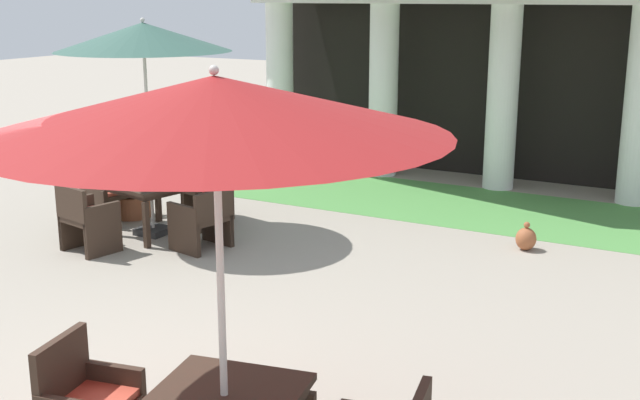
{
  "coord_description": "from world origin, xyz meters",
  "views": [
    {
      "loc": [
        3.83,
        -4.34,
        3.2
      ],
      "look_at": [
        0.15,
        2.31,
        1.26
      ],
      "focal_mm": 45.42,
      "sensor_mm": 36.0,
      "label": 1
    }
  ],
  "objects_px": {
    "patio_chair_mid_left_north": "(209,191)",
    "potted_palm_left_edge": "(132,196)",
    "patio_chair_mid_left_west": "(107,194)",
    "terracotta_urn": "(526,239)",
    "patio_umbrella_mid_left": "(143,39)",
    "patio_umbrella_near_foreground": "(215,109)",
    "patio_table_mid_left": "(151,189)",
    "patio_chair_mid_left_east": "(202,219)",
    "patio_chair_mid_left_south": "(87,220)"
  },
  "relations": [
    {
      "from": "patio_umbrella_near_foreground",
      "to": "patio_table_mid_left",
      "type": "relative_size",
      "value": 2.46
    },
    {
      "from": "patio_chair_mid_left_north",
      "to": "patio_chair_mid_left_east",
      "type": "relative_size",
      "value": 1.04
    },
    {
      "from": "patio_chair_mid_left_north",
      "to": "patio_table_mid_left",
      "type": "bearing_deg",
      "value": 90.0
    },
    {
      "from": "patio_chair_mid_left_west",
      "to": "potted_palm_left_edge",
      "type": "distance_m",
      "value": 0.38
    },
    {
      "from": "patio_table_mid_left",
      "to": "terracotta_urn",
      "type": "bearing_deg",
      "value": 20.67
    },
    {
      "from": "patio_table_mid_left",
      "to": "patio_chair_mid_left_north",
      "type": "height_order",
      "value": "patio_chair_mid_left_north"
    },
    {
      "from": "patio_umbrella_mid_left",
      "to": "potted_palm_left_edge",
      "type": "height_order",
      "value": "patio_umbrella_mid_left"
    },
    {
      "from": "patio_chair_mid_left_east",
      "to": "patio_chair_mid_left_west",
      "type": "bearing_deg",
      "value": 90.0
    },
    {
      "from": "patio_chair_mid_left_north",
      "to": "potted_palm_left_edge",
      "type": "relative_size",
      "value": 0.79
    },
    {
      "from": "patio_umbrella_near_foreground",
      "to": "patio_umbrella_mid_left",
      "type": "relative_size",
      "value": 0.97
    },
    {
      "from": "patio_chair_mid_left_south",
      "to": "terracotta_urn",
      "type": "xyz_separation_m",
      "value": [
        4.88,
        2.77,
        -0.27
      ]
    },
    {
      "from": "patio_umbrella_mid_left",
      "to": "potted_palm_left_edge",
      "type": "relative_size",
      "value": 2.73
    },
    {
      "from": "patio_table_mid_left",
      "to": "patio_chair_mid_left_east",
      "type": "distance_m",
      "value": 1.06
    },
    {
      "from": "patio_chair_mid_left_north",
      "to": "patio_chair_mid_left_south",
      "type": "relative_size",
      "value": 0.95
    },
    {
      "from": "patio_chair_mid_left_west",
      "to": "terracotta_urn",
      "type": "xyz_separation_m",
      "value": [
        5.69,
        1.55,
        -0.24
      ]
    },
    {
      "from": "patio_umbrella_near_foreground",
      "to": "patio_chair_mid_left_west",
      "type": "bearing_deg",
      "value": 139.34
    },
    {
      "from": "patio_umbrella_near_foreground",
      "to": "patio_table_mid_left",
      "type": "distance_m",
      "value": 6.47
    },
    {
      "from": "patio_umbrella_mid_left",
      "to": "patio_chair_mid_left_east",
      "type": "relative_size",
      "value": 3.63
    },
    {
      "from": "patio_umbrella_mid_left",
      "to": "patio_chair_mid_left_north",
      "type": "height_order",
      "value": "patio_umbrella_mid_left"
    },
    {
      "from": "patio_chair_mid_left_south",
      "to": "patio_chair_mid_left_east",
      "type": "bearing_deg",
      "value": 45.07
    },
    {
      "from": "patio_chair_mid_left_west",
      "to": "patio_chair_mid_left_south",
      "type": "xyz_separation_m",
      "value": [
        0.8,
        -1.22,
        0.03
      ]
    },
    {
      "from": "potted_palm_left_edge",
      "to": "terracotta_urn",
      "type": "distance_m",
      "value": 5.66
    },
    {
      "from": "patio_table_mid_left",
      "to": "potted_palm_left_edge",
      "type": "relative_size",
      "value": 1.08
    },
    {
      "from": "patio_umbrella_near_foreground",
      "to": "patio_umbrella_mid_left",
      "type": "xyz_separation_m",
      "value": [
        -4.34,
        4.39,
        0.09
      ]
    },
    {
      "from": "patio_chair_mid_left_west",
      "to": "terracotta_urn",
      "type": "relative_size",
      "value": 2.28
    },
    {
      "from": "patio_chair_mid_left_south",
      "to": "potted_palm_left_edge",
      "type": "relative_size",
      "value": 0.83
    },
    {
      "from": "patio_chair_mid_left_west",
      "to": "patio_table_mid_left",
      "type": "bearing_deg",
      "value": 90.0
    },
    {
      "from": "patio_umbrella_near_foreground",
      "to": "potted_palm_left_edge",
      "type": "xyz_separation_m",
      "value": [
        -5.19,
        4.93,
        -2.23
      ]
    },
    {
      "from": "patio_table_mid_left",
      "to": "potted_palm_left_edge",
      "type": "height_order",
      "value": "potted_palm_left_edge"
    },
    {
      "from": "patio_chair_mid_left_west",
      "to": "patio_chair_mid_left_north",
      "type": "height_order",
      "value": "patio_chair_mid_left_west"
    },
    {
      "from": "patio_chair_mid_left_north",
      "to": "patio_umbrella_mid_left",
      "type": "bearing_deg",
      "value": 90.0
    },
    {
      "from": "patio_chair_mid_left_east",
      "to": "patio_chair_mid_left_north",
      "type": "bearing_deg",
      "value": 45.05
    },
    {
      "from": "patio_umbrella_mid_left",
      "to": "patio_chair_mid_left_south",
      "type": "bearing_deg",
      "value": -101.74
    },
    {
      "from": "patio_chair_mid_left_south",
      "to": "terracotta_urn",
      "type": "height_order",
      "value": "patio_chair_mid_left_south"
    },
    {
      "from": "patio_chair_mid_left_north",
      "to": "patio_chair_mid_left_east",
      "type": "distance_m",
      "value": 1.46
    },
    {
      "from": "terracotta_urn",
      "to": "patio_umbrella_mid_left",
      "type": "bearing_deg",
      "value": -159.33
    },
    {
      "from": "patio_umbrella_mid_left",
      "to": "patio_chair_mid_left_west",
      "type": "distance_m",
      "value": 2.47
    },
    {
      "from": "patio_chair_mid_left_south",
      "to": "terracotta_urn",
      "type": "bearing_deg",
      "value": 41.34
    },
    {
      "from": "patio_table_mid_left",
      "to": "potted_palm_left_edge",
      "type": "bearing_deg",
      "value": 147.42
    },
    {
      "from": "patio_chair_mid_left_south",
      "to": "potted_palm_left_edge",
      "type": "bearing_deg",
      "value": 124.16
    },
    {
      "from": "terracotta_urn",
      "to": "patio_chair_mid_left_east",
      "type": "bearing_deg",
      "value": -151.71
    },
    {
      "from": "patio_umbrella_near_foreground",
      "to": "terracotta_urn",
      "type": "bearing_deg",
      "value": 86.93
    },
    {
      "from": "patio_chair_mid_left_north",
      "to": "terracotta_urn",
      "type": "height_order",
      "value": "patio_chair_mid_left_north"
    },
    {
      "from": "patio_table_mid_left",
      "to": "potted_palm_left_edge",
      "type": "xyz_separation_m",
      "value": [
        -0.85,
        0.54,
        -0.31
      ]
    },
    {
      "from": "patio_umbrella_near_foreground",
      "to": "patio_chair_mid_left_east",
      "type": "bearing_deg",
      "value": 128.57
    },
    {
      "from": "patio_chair_mid_left_north",
      "to": "patio_chair_mid_left_south",
      "type": "bearing_deg",
      "value": 90.0
    },
    {
      "from": "patio_chair_mid_left_west",
      "to": "potted_palm_left_edge",
      "type": "xyz_separation_m",
      "value": [
        0.16,
        0.33,
        -0.07
      ]
    },
    {
      "from": "patio_umbrella_mid_left",
      "to": "potted_palm_left_edge",
      "type": "xyz_separation_m",
      "value": [
        -0.85,
        0.54,
        -2.32
      ]
    },
    {
      "from": "patio_umbrella_mid_left",
      "to": "patio_chair_mid_left_west",
      "type": "xyz_separation_m",
      "value": [
        -1.01,
        0.21,
        -2.25
      ]
    },
    {
      "from": "patio_umbrella_near_foreground",
      "to": "terracotta_urn",
      "type": "relative_size",
      "value": 7.53
    }
  ]
}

